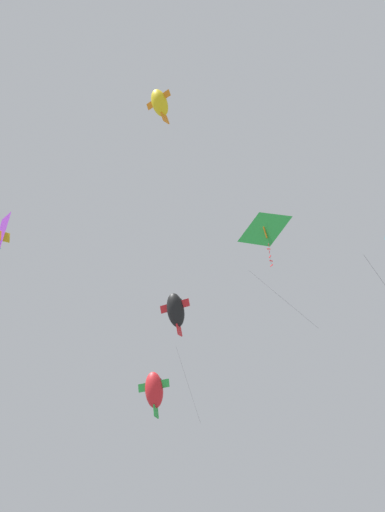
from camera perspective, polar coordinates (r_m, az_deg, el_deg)
name	(u,v)px	position (r m, az deg, el deg)	size (l,w,h in m)	color
kite_fish_mid_left	(176,310)	(35.54, -1.37, -4.41)	(2.20, 1.63, 7.19)	black
kite_delta_upper_right	(2,234)	(30.26, -15.12, 1.71)	(1.36, 1.57, 3.07)	purple
kite_fish_far_centre	(160,103)	(27.23, -2.67, 12.24)	(1.19, 1.07, 1.55)	yellow
kite_fish_near_left	(154,390)	(35.12, -3.12, -10.77)	(1.48, 1.60, 2.36)	red
kite_delta_near_right	(265,230)	(36.84, 5.89, 2.07)	(2.44, 3.11, 6.48)	green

